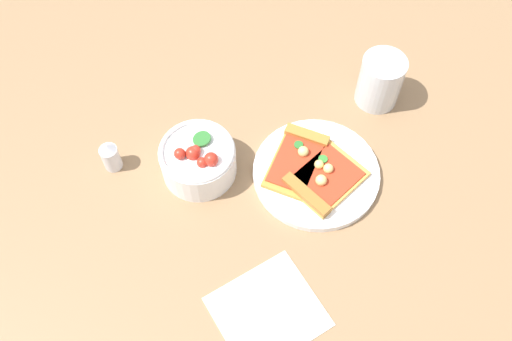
{
  "coord_description": "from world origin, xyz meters",
  "views": [
    {
      "loc": [
        -0.5,
        0.21,
        0.86
      ],
      "look_at": [
        -0.02,
        0.08,
        0.03
      ],
      "focal_mm": 39.19,
      "sensor_mm": 36.0,
      "label": 1
    }
  ],
  "objects_px": {
    "plate": "(316,173)",
    "pepper_shaker": "(110,156)",
    "pizza_slice_far": "(298,157)",
    "paper_napkin": "(268,311)",
    "pizza_slice_near": "(322,181)",
    "soda_glass": "(380,81)",
    "salad_bowl": "(198,159)"
  },
  "relations": [
    {
      "from": "plate",
      "to": "pepper_shaker",
      "type": "relative_size",
      "value": 3.57
    },
    {
      "from": "salad_bowl",
      "to": "pizza_slice_far",
      "type": "bearing_deg",
      "value": -99.41
    },
    {
      "from": "pizza_slice_near",
      "to": "pizza_slice_far",
      "type": "height_order",
      "value": "same"
    },
    {
      "from": "pizza_slice_far",
      "to": "salad_bowl",
      "type": "xyz_separation_m",
      "value": [
        0.03,
        0.18,
        0.02
      ]
    },
    {
      "from": "pizza_slice_far",
      "to": "plate",
      "type": "bearing_deg",
      "value": -144.6
    },
    {
      "from": "soda_glass",
      "to": "pizza_slice_far",
      "type": "bearing_deg",
      "value": 118.72
    },
    {
      "from": "pizza_slice_far",
      "to": "pepper_shaker",
      "type": "bearing_deg",
      "value": 76.32
    },
    {
      "from": "pizza_slice_near",
      "to": "soda_glass",
      "type": "xyz_separation_m",
      "value": [
        0.16,
        -0.16,
        0.03
      ]
    },
    {
      "from": "salad_bowl",
      "to": "soda_glass",
      "type": "bearing_deg",
      "value": -78.39
    },
    {
      "from": "plate",
      "to": "salad_bowl",
      "type": "relative_size",
      "value": 1.7
    },
    {
      "from": "soda_glass",
      "to": "paper_napkin",
      "type": "distance_m",
      "value": 0.48
    },
    {
      "from": "pizza_slice_near",
      "to": "pepper_shaker",
      "type": "bearing_deg",
      "value": 68.52
    },
    {
      "from": "plate",
      "to": "pizza_slice_near",
      "type": "bearing_deg",
      "value": -176.2
    },
    {
      "from": "pizza_slice_near",
      "to": "salad_bowl",
      "type": "bearing_deg",
      "value": 66.4
    },
    {
      "from": "paper_napkin",
      "to": "soda_glass",
      "type": "bearing_deg",
      "value": -41.52
    },
    {
      "from": "plate",
      "to": "pizza_slice_near",
      "type": "xyz_separation_m",
      "value": [
        -0.03,
        -0.0,
        0.01
      ]
    },
    {
      "from": "pizza_slice_far",
      "to": "paper_napkin",
      "type": "xyz_separation_m",
      "value": [
        -0.25,
        0.12,
        -0.02
      ]
    },
    {
      "from": "pizza_slice_near",
      "to": "pepper_shaker",
      "type": "xyz_separation_m",
      "value": [
        0.14,
        0.35,
        0.01
      ]
    },
    {
      "from": "pizza_slice_far",
      "to": "soda_glass",
      "type": "relative_size",
      "value": 1.52
    },
    {
      "from": "pizza_slice_far",
      "to": "soda_glass",
      "type": "height_order",
      "value": "soda_glass"
    },
    {
      "from": "paper_napkin",
      "to": "pepper_shaker",
      "type": "bearing_deg",
      "value": 31.07
    },
    {
      "from": "soda_glass",
      "to": "pepper_shaker",
      "type": "relative_size",
      "value": 1.63
    },
    {
      "from": "plate",
      "to": "pizza_slice_far",
      "type": "height_order",
      "value": "pizza_slice_far"
    },
    {
      "from": "soda_glass",
      "to": "pepper_shaker",
      "type": "height_order",
      "value": "soda_glass"
    },
    {
      "from": "pizza_slice_near",
      "to": "salad_bowl",
      "type": "distance_m",
      "value": 0.22
    },
    {
      "from": "pizza_slice_near",
      "to": "soda_glass",
      "type": "distance_m",
      "value": 0.23
    },
    {
      "from": "paper_napkin",
      "to": "salad_bowl",
      "type": "bearing_deg",
      "value": 10.19
    },
    {
      "from": "pizza_slice_far",
      "to": "salad_bowl",
      "type": "distance_m",
      "value": 0.18
    },
    {
      "from": "pepper_shaker",
      "to": "pizza_slice_near",
      "type": "bearing_deg",
      "value": -111.48
    },
    {
      "from": "pizza_slice_far",
      "to": "pepper_shaker",
      "type": "relative_size",
      "value": 2.49
    },
    {
      "from": "pizza_slice_near",
      "to": "paper_napkin",
      "type": "height_order",
      "value": "pizza_slice_near"
    },
    {
      "from": "soda_glass",
      "to": "pepper_shaker",
      "type": "bearing_deg",
      "value": 92.81
    }
  ]
}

